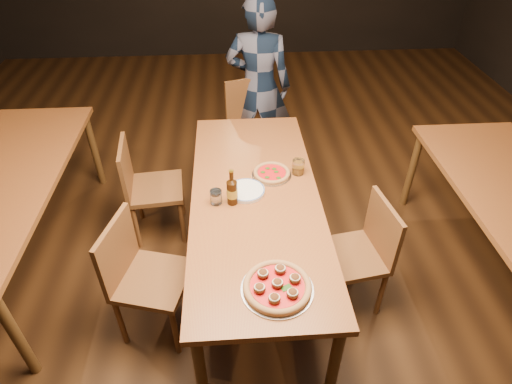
{
  "coord_description": "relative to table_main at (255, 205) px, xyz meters",
  "views": [
    {
      "loc": [
        -0.14,
        -2.08,
        2.42
      ],
      "look_at": [
        0.0,
        -0.05,
        0.82
      ],
      "focal_mm": 30.0,
      "sensor_mm": 36.0,
      "label": 1
    }
  ],
  "objects": [
    {
      "name": "amber_glass",
      "position": [
        0.3,
        0.23,
        0.12
      ],
      "size": [
        0.08,
        0.08,
        0.1
      ],
      "primitive_type": "cylinder",
      "color": "#915410",
      "rests_on": "table_main"
    },
    {
      "name": "chair_main_nw",
      "position": [
        -0.64,
        -0.36,
        -0.24
      ],
      "size": [
        0.5,
        0.5,
        0.87
      ],
      "primitive_type": null,
      "rotation": [
        0.0,
        0.0,
        1.3
      ],
      "color": "brown",
      "rests_on": "ground"
    },
    {
      "name": "table_main",
      "position": [
        0.0,
        0.0,
        0.0
      ],
      "size": [
        0.8,
        2.0,
        0.75
      ],
      "color": "brown",
      "rests_on": "ground"
    },
    {
      "name": "pizza_margherita",
      "position": [
        0.12,
        0.21,
        0.09
      ],
      "size": [
        0.26,
        0.26,
        0.03
      ],
      "rotation": [
        0.0,
        0.0,
        -0.02
      ],
      "color": "#B7B7BF",
      "rests_on": "table_main"
    },
    {
      "name": "chair_main_e",
      "position": [
        0.6,
        -0.24,
        -0.26
      ],
      "size": [
        0.45,
        0.45,
        0.84
      ],
      "primitive_type": null,
      "rotation": [
        0.0,
        0.0,
        -1.41
      ],
      "color": "brown",
      "rests_on": "ground"
    },
    {
      "name": "water_glass",
      "position": [
        -0.24,
        -0.05,
        0.12
      ],
      "size": [
        0.07,
        0.07,
        0.09
      ],
      "primitive_type": "cylinder",
      "color": "white",
      "rests_on": "table_main"
    },
    {
      "name": "chair_end",
      "position": [
        0.1,
        1.26,
        -0.21
      ],
      "size": [
        0.54,
        0.54,
        0.94
      ],
      "primitive_type": null,
      "rotation": [
        0.0,
        0.0,
        0.29
      ],
      "color": "brown",
      "rests_on": "ground"
    },
    {
      "name": "ground",
      "position": [
        0.0,
        0.0,
        -0.68
      ],
      "size": [
        9.0,
        9.0,
        0.0
      ],
      "primitive_type": "plane",
      "color": "black"
    },
    {
      "name": "diner",
      "position": [
        0.13,
        1.5,
        0.12
      ],
      "size": [
        0.64,
        0.48,
        1.6
      ],
      "primitive_type": "imported",
      "rotation": [
        0.0,
        0.0,
        2.96
      ],
      "color": "black",
      "rests_on": "ground"
    },
    {
      "name": "beer_bottle",
      "position": [
        -0.14,
        -0.06,
        0.16
      ],
      "size": [
        0.07,
        0.07,
        0.24
      ],
      "rotation": [
        0.0,
        0.0,
        0.3
      ],
      "color": "black",
      "rests_on": "table_main"
    },
    {
      "name": "pizza_meatball",
      "position": [
        0.06,
        -0.74,
        0.1
      ],
      "size": [
        0.36,
        0.36,
        0.07
      ],
      "rotation": [
        0.0,
        0.0,
        -0.0
      ],
      "color": "#B7B7BF",
      "rests_on": "table_main"
    },
    {
      "name": "room_shell",
      "position": [
        0.0,
        0.0,
        1.18
      ],
      "size": [
        9.0,
        9.0,
        9.0
      ],
      "color": "black",
      "rests_on": "ground"
    },
    {
      "name": "chair_main_sw",
      "position": [
        -0.73,
        0.55,
        -0.25
      ],
      "size": [
        0.44,
        0.44,
        0.86
      ],
      "primitive_type": null,
      "rotation": [
        0.0,
        0.0,
        1.67
      ],
      "color": "brown",
      "rests_on": "ground"
    },
    {
      "name": "plate_stack",
      "position": [
        -0.06,
        0.04,
        0.08
      ],
      "size": [
        0.24,
        0.24,
        0.02
      ],
      "primitive_type": "cylinder",
      "color": "white",
      "rests_on": "table_main"
    }
  ]
}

